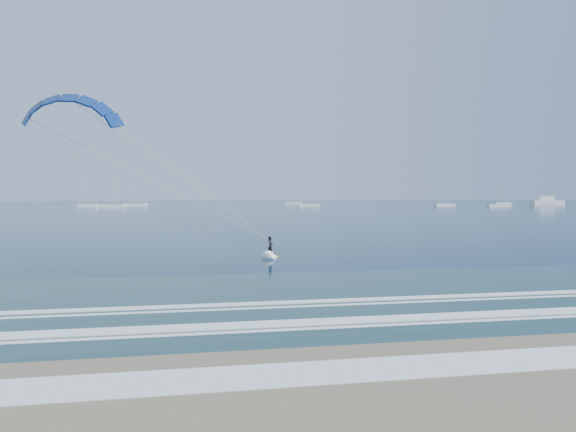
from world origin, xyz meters
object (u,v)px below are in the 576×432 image
at_px(sailboat_2, 135,205).
at_px(sailboat_4, 293,203).
at_px(kitesurfer_rig, 175,174).
at_px(sailboat_6, 498,205).
at_px(sailboat_1, 87,206).
at_px(sailboat_8, 113,206).
at_px(sailboat_3, 308,205).
at_px(sailboat_7, 503,203).
at_px(motor_yacht, 546,202).
at_px(sailboat_5, 445,205).

xyz_separation_m(sailboat_2, sailboat_4, (78.15, 33.29, -0.01)).
height_order(kitesurfer_rig, sailboat_6, sailboat_6).
height_order(sailboat_1, sailboat_6, sailboat_6).
distance_m(sailboat_6, sailboat_8, 161.71).
bearing_deg(sailboat_3, sailboat_7, 13.20).
xyz_separation_m(motor_yacht, sailboat_8, (-205.39, -9.91, -1.14)).
relative_size(sailboat_1, sailboat_3, 0.93).
bearing_deg(sailboat_6, sailboat_8, 173.12).
bearing_deg(sailboat_8, sailboat_7, 7.07).
height_order(sailboat_1, sailboat_2, sailboat_2).
relative_size(kitesurfer_rig, sailboat_1, 1.77).
height_order(sailboat_3, sailboat_6, sailboat_6).
xyz_separation_m(sailboat_4, sailboat_8, (-84.84, -53.16, 0.02)).
bearing_deg(sailboat_8, sailboat_5, -1.17).
distance_m(sailboat_1, sailboat_2, 21.88).
xyz_separation_m(sailboat_1, sailboat_4, (96.55, 45.12, 0.00)).
height_order(sailboat_5, sailboat_7, sailboat_5).
height_order(sailboat_2, sailboat_8, sailboat_8).
bearing_deg(sailboat_7, sailboat_8, -172.93).
distance_m(kitesurfer_rig, sailboat_5, 208.32).
height_order(kitesurfer_rig, sailboat_5, kitesurfer_rig).
bearing_deg(sailboat_3, sailboat_2, 163.71).
distance_m(kitesurfer_rig, motor_yacht, 255.89).
height_order(sailboat_4, sailboat_8, sailboat_8).
relative_size(sailboat_3, sailboat_6, 0.94).
relative_size(kitesurfer_rig, sailboat_8, 1.45).
bearing_deg(sailboat_5, kitesurfer_rig, -122.67).
xyz_separation_m(sailboat_1, sailboat_2, (18.40, 11.84, 0.01)).
bearing_deg(sailboat_2, sailboat_6, -14.31).
distance_m(sailboat_2, sailboat_3, 77.84).
height_order(kitesurfer_rig, sailboat_4, kitesurfer_rig).
distance_m(sailboat_3, sailboat_8, 81.43).
relative_size(kitesurfer_rig, motor_yacht, 1.21).
height_order(sailboat_5, sailboat_8, sailboat_8).
distance_m(motor_yacht, sailboat_6, 53.56).
distance_m(kitesurfer_rig, sailboat_3, 183.17).
xyz_separation_m(sailboat_2, sailboat_5, (137.73, -22.83, -0.00)).
distance_m(sailboat_1, sailboat_5, 156.52).
relative_size(sailboat_3, sailboat_5, 0.98).
relative_size(motor_yacht, sailboat_4, 1.41).
bearing_deg(sailboat_8, sailboat_3, -1.38).
distance_m(sailboat_2, sailboat_6, 158.79).
relative_size(kitesurfer_rig, sailboat_3, 1.65).
bearing_deg(sailboat_1, sailboat_2, 32.76).
xyz_separation_m(kitesurfer_rig, motor_yacht, (173.36, 188.15, -5.08)).
relative_size(sailboat_4, sailboat_6, 0.91).
bearing_deg(sailboat_4, kitesurfer_rig, -102.86).
xyz_separation_m(sailboat_7, sailboat_8, (-190.50, -23.63, 0.01)).
bearing_deg(sailboat_4, sailboat_6, -43.77).
relative_size(motor_yacht, sailboat_3, 1.37).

